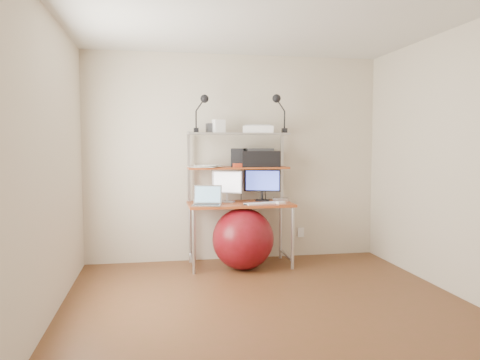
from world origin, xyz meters
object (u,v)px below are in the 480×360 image
object	(u,v)px
laptop	(207,201)
exercise_ball	(243,239)
monitor_black	(262,182)
printer	(259,158)
monitor_silver	(227,184)

from	to	relation	value
laptop	exercise_ball	size ratio (longest dim) A/B	0.52
laptop	exercise_ball	distance (m)	0.59
monitor_black	exercise_ball	xyz separation A→B (m)	(-0.29, -0.31, -0.61)
laptop	monitor_black	bearing A→B (deg)	35.98
exercise_ball	laptop	bearing A→B (deg)	176.65
monitor_black	printer	distance (m)	0.30
laptop	exercise_ball	world-z (taller)	laptop
printer	exercise_ball	xyz separation A→B (m)	(-0.25, -0.32, -0.90)
monitor_black	laptop	distance (m)	0.77
monitor_black	laptop	world-z (taller)	monitor_black
laptop	printer	xyz separation A→B (m)	(0.65, 0.30, 0.47)
monitor_silver	exercise_ball	bearing A→B (deg)	-39.57
monitor_silver	printer	xyz separation A→B (m)	(0.40, 0.08, 0.30)
monitor_black	laptop	size ratio (longest dim) A/B	1.22
exercise_ball	monitor_black	bearing A→B (deg)	46.53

